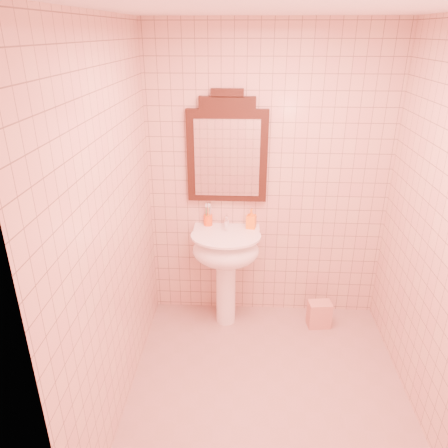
# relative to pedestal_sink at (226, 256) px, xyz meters

# --- Properties ---
(floor) EXTENTS (2.20, 2.20, 0.00)m
(floor) POSITION_rel_pedestal_sink_xyz_m (0.34, -0.87, -0.66)
(floor) COLOR tan
(floor) RESTS_ON ground
(back_wall) EXTENTS (2.00, 0.02, 2.50)m
(back_wall) POSITION_rel_pedestal_sink_xyz_m (0.34, 0.23, 0.59)
(back_wall) COLOR beige
(back_wall) RESTS_ON floor
(pedestal_sink) EXTENTS (0.58, 0.58, 0.86)m
(pedestal_sink) POSITION_rel_pedestal_sink_xyz_m (0.00, 0.00, 0.00)
(pedestal_sink) COLOR white
(pedestal_sink) RESTS_ON floor
(faucet) EXTENTS (0.04, 0.16, 0.11)m
(faucet) POSITION_rel_pedestal_sink_xyz_m (-0.00, 0.14, 0.26)
(faucet) COLOR white
(faucet) RESTS_ON pedestal_sink
(mirror) EXTENTS (0.65, 0.06, 0.91)m
(mirror) POSITION_rel_pedestal_sink_xyz_m (0.00, 0.20, 0.85)
(mirror) COLOR black
(mirror) RESTS_ON back_wall
(toothbrush_cup) EXTENTS (0.07, 0.07, 0.17)m
(toothbrush_cup) POSITION_rel_pedestal_sink_xyz_m (-0.16, 0.18, 0.25)
(toothbrush_cup) COLOR #F85514
(toothbrush_cup) RESTS_ON pedestal_sink
(soap_dispenser) EXTENTS (0.09, 0.09, 0.17)m
(soap_dispenser) POSITION_rel_pedestal_sink_xyz_m (0.21, 0.14, 0.29)
(soap_dispenser) COLOR orange
(soap_dispenser) RESTS_ON pedestal_sink
(towel) EXTENTS (0.21, 0.15, 0.24)m
(towel) POSITION_rel_pedestal_sink_xyz_m (0.82, -0.03, -0.54)
(towel) COLOR tan
(towel) RESTS_ON floor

